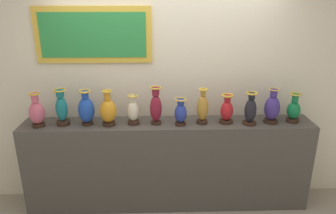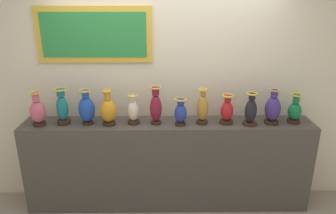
% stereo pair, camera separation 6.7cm
% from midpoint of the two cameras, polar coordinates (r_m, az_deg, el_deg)
% --- Properties ---
extents(ground_plane, '(11.63, 11.63, 0.00)m').
position_cam_midpoint_polar(ground_plane, '(4.00, 0.50, -16.77)').
color(ground_plane, gray).
extents(display_shelf, '(3.22, 0.41, 1.04)m').
position_cam_midpoint_polar(display_shelf, '(3.71, 0.53, -10.29)').
color(display_shelf, '#4C4742').
rests_on(display_shelf, ground_plane).
extents(back_wall, '(5.63, 0.14, 3.18)m').
position_cam_midpoint_polar(back_wall, '(3.56, 0.32, 7.05)').
color(back_wall, beige).
rests_on(back_wall, ground_plane).
extents(vase_rose, '(0.16, 0.16, 0.38)m').
position_cam_midpoint_polar(vase_rose, '(3.62, -22.01, -0.74)').
color(vase_rose, '#382319').
rests_on(vase_rose, display_shelf).
extents(vase_teal, '(0.14, 0.14, 0.40)m').
position_cam_midpoint_polar(vase_teal, '(3.56, -18.08, -0.14)').
color(vase_teal, '#382319').
rests_on(vase_teal, display_shelf).
extents(vase_sapphire, '(0.17, 0.17, 0.39)m').
position_cam_midpoint_polar(vase_sapphire, '(3.49, -13.98, -0.31)').
color(vase_sapphire, '#382319').
rests_on(vase_sapphire, display_shelf).
extents(vase_amber, '(0.18, 0.18, 0.40)m').
position_cam_midpoint_polar(vase_amber, '(3.42, -10.21, -0.58)').
color(vase_amber, '#382319').
rests_on(vase_amber, display_shelf).
extents(vase_ivory, '(0.13, 0.13, 0.33)m').
position_cam_midpoint_polar(vase_ivory, '(3.42, -5.76, -0.72)').
color(vase_ivory, '#382319').
rests_on(vase_ivory, display_shelf).
extents(vase_burgundy, '(0.13, 0.13, 0.42)m').
position_cam_midpoint_polar(vase_burgundy, '(3.39, -1.65, -0.01)').
color(vase_burgundy, '#382319').
rests_on(vase_burgundy, display_shelf).
extents(vase_cobalt, '(0.13, 0.13, 0.30)m').
position_cam_midpoint_polar(vase_cobalt, '(3.37, 2.85, -1.04)').
color(vase_cobalt, '#382319').
rests_on(vase_cobalt, display_shelf).
extents(vase_ochre, '(0.12, 0.12, 0.40)m').
position_cam_midpoint_polar(vase_ochre, '(3.41, 6.83, -0.20)').
color(vase_ochre, '#382319').
rests_on(vase_ochre, display_shelf).
extents(vase_crimson, '(0.15, 0.15, 0.33)m').
position_cam_midpoint_polar(vase_crimson, '(3.48, 11.15, -0.66)').
color(vase_crimson, '#382319').
rests_on(vase_crimson, display_shelf).
extents(vase_onyx, '(0.15, 0.15, 0.36)m').
position_cam_midpoint_polar(vase_onyx, '(3.49, 15.28, -0.64)').
color(vase_onyx, '#382319').
rests_on(vase_onyx, display_shelf).
extents(vase_indigo, '(0.17, 0.17, 0.39)m').
position_cam_midpoint_polar(vase_indigo, '(3.60, 18.92, -0.34)').
color(vase_indigo, '#382319').
rests_on(vase_indigo, display_shelf).
extents(vase_emerald, '(0.14, 0.14, 0.33)m').
position_cam_midpoint_polar(vase_emerald, '(3.71, 22.42, -0.64)').
color(vase_emerald, '#382319').
rests_on(vase_emerald, display_shelf).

